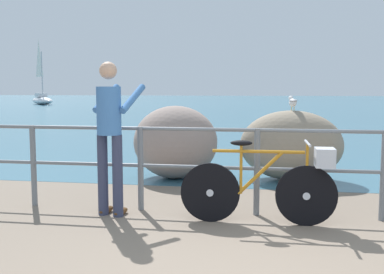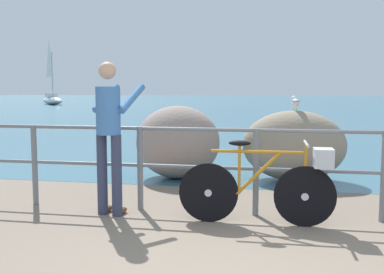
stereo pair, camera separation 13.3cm
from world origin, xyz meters
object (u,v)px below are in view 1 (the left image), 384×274
at_px(seagull, 293,102).
at_px(sailboat, 42,97).
at_px(breakwater_boulder_main, 291,145).
at_px(bicycle, 272,182).
at_px(person_at_railing, 110,131).
at_px(breakwater_boulder_left, 175,142).

relative_size(seagull, sailboat, 0.06).
distance_m(breakwater_boulder_main, seagull, 0.70).
xyz_separation_m(bicycle, person_at_railing, (-1.84, 0.07, 0.53)).
xyz_separation_m(breakwater_boulder_left, seagull, (1.89, 0.16, 0.67)).
xyz_separation_m(person_at_railing, sailboat, (-19.03, 34.74, -0.28)).
xyz_separation_m(seagull, sailboat, (-21.21, 32.29, -0.56)).
distance_m(bicycle, breakwater_boulder_left, 2.82).
bearing_deg(sailboat, bicycle, -13.87).
xyz_separation_m(person_at_railing, breakwater_boulder_main, (2.18, 2.44, -0.43)).
distance_m(person_at_railing, breakwater_boulder_main, 3.30).
bearing_deg(bicycle, breakwater_boulder_left, 122.31).
height_order(bicycle, seagull, seagull).
distance_m(person_at_railing, sailboat, 39.61).
height_order(breakwater_boulder_main, breakwater_boulder_left, breakwater_boulder_left).
bearing_deg(breakwater_boulder_left, bicycle, -56.88).
bearing_deg(breakwater_boulder_left, sailboat, 120.78).
height_order(bicycle, breakwater_boulder_main, breakwater_boulder_main).
height_order(person_at_railing, sailboat, sailboat).
relative_size(bicycle, sailboat, 0.28).
height_order(person_at_railing, seagull, person_at_railing).
distance_m(person_at_railing, breakwater_boulder_left, 2.34).
relative_size(person_at_railing, seagull, 5.19).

